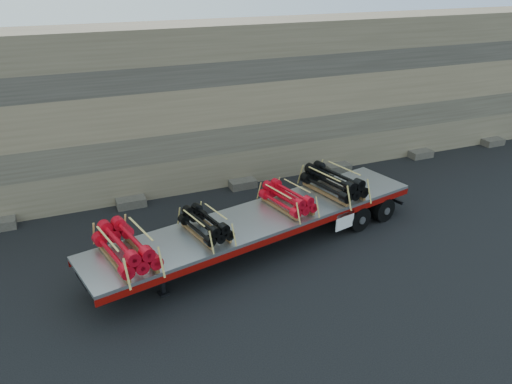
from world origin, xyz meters
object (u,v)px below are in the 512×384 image
at_px(trailer, 261,232).
at_px(bundle_midfront, 205,225).
at_px(bundle_front, 126,247).
at_px(bundle_rear, 334,182).
at_px(bundle_midrear, 287,199).

bearing_deg(trailer, bundle_midfront, -180.00).
relative_size(trailer, bundle_midfront, 6.40).
distance_m(bundle_front, bundle_midfront, 2.67).
xyz_separation_m(bundle_midfront, bundle_rear, (5.45, 1.19, 0.09)).
bearing_deg(bundle_midrear, bundle_front, -180.00).
bearing_deg(bundle_rear, trailer, 180.00).
bearing_deg(bundle_midfront, trailer, 0.00).
xyz_separation_m(trailer, bundle_midrear, (1.12, 0.24, 1.00)).
height_order(trailer, bundle_midrear, bundle_midrear).
height_order(trailer, bundle_rear, bundle_rear).
bearing_deg(bundle_rear, bundle_midrear, 180.00).
bearing_deg(bundle_midrear, trailer, 180.00).
height_order(bundle_front, bundle_midrear, bundle_front).
relative_size(bundle_midfront, bundle_midrear, 0.94).
relative_size(trailer, bundle_midrear, 6.03).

